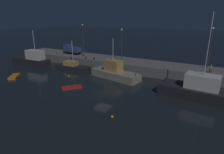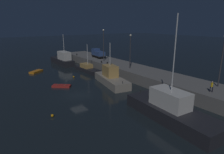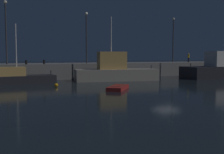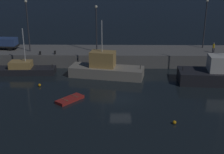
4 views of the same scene
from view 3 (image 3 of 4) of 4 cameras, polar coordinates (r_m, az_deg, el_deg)
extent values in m
plane|color=black|center=(28.36, 11.43, -1.88)|extent=(320.00, 320.00, 0.00)
cube|color=slate|center=(41.66, -1.22, 1.58)|extent=(68.10, 7.11, 2.05)
cube|color=silver|center=(41.79, 22.48, 3.56)|extent=(4.93, 2.92, 2.12)
cylinder|color=#262626|center=(38.17, 16.25, 2.46)|extent=(0.10, 0.10, 0.50)
cube|color=gray|center=(34.20, 0.86, 0.47)|extent=(10.75, 5.16, 1.44)
cube|color=tan|center=(33.98, -0.05, 3.50)|extent=(3.74, 2.72, 2.19)
cylinder|color=silver|center=(34.07, -0.20, 9.00)|extent=(0.14, 0.14, 4.34)
cylinder|color=#262626|center=(35.65, 8.27, 2.14)|extent=(0.10, 0.10, 0.50)
cube|color=#232328|center=(32.11, -19.74, -0.53)|extent=(8.86, 2.77, 0.88)
cube|color=tan|center=(32.00, -20.68, 1.10)|extent=(3.18, 2.12, 0.99)
cylinder|color=silver|center=(32.06, -19.57, 6.29)|extent=(0.14, 0.14, 4.78)
cylinder|color=#262626|center=(32.80, -12.74, 0.92)|extent=(0.10, 0.10, 0.50)
cube|color=#B22823|center=(24.77, 1.26, -2.28)|extent=(3.20, 3.45, 0.35)
cube|color=olive|center=(24.03, 0.84, -2.02)|extent=(0.98, 0.84, 0.04)
cube|color=olive|center=(25.47, 1.66, -1.66)|extent=(0.98, 0.84, 0.04)
sphere|color=orange|center=(27.50, -11.66, -1.68)|extent=(0.37, 0.37, 0.37)
cylinder|color=#38383D|center=(37.15, -21.40, 8.41)|extent=(0.20, 0.20, 7.62)
sphere|color=#F9EFCC|center=(37.66, -21.58, 14.47)|extent=(0.44, 0.44, 0.44)
cylinder|color=#38383D|center=(39.16, -5.40, 7.91)|extent=(0.20, 0.20, 6.85)
sphere|color=#F9EFCC|center=(39.54, -5.44, 13.13)|extent=(0.44, 0.44, 0.44)
cylinder|color=#38383D|center=(50.34, 12.75, 7.39)|extent=(0.20, 0.20, 7.50)
sphere|color=#F9EFCC|center=(50.71, 12.83, 11.83)|extent=(0.44, 0.44, 0.44)
cylinder|color=black|center=(48.29, 15.87, 3.46)|extent=(0.12, 0.12, 0.75)
cylinder|color=black|center=(48.02, 15.74, 3.46)|extent=(0.12, 0.12, 0.75)
cylinder|color=yellow|center=(48.15, 15.82, 4.28)|extent=(0.39, 0.39, 0.62)
sphere|color=beige|center=(48.16, 15.83, 4.79)|extent=(0.18, 0.18, 0.18)
cylinder|color=black|center=(35.83, -14.11, 3.10)|extent=(0.28, 0.28, 0.57)
cylinder|color=black|center=(35.24, -17.61, 2.97)|extent=(0.28, 0.28, 0.52)
camera|label=1|loc=(33.38, 69.31, 17.27)|focal=30.81mm
camera|label=2|loc=(46.61, 53.44, 13.09)|focal=31.31mm
camera|label=4|loc=(22.05, 99.18, 29.53)|focal=48.64mm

